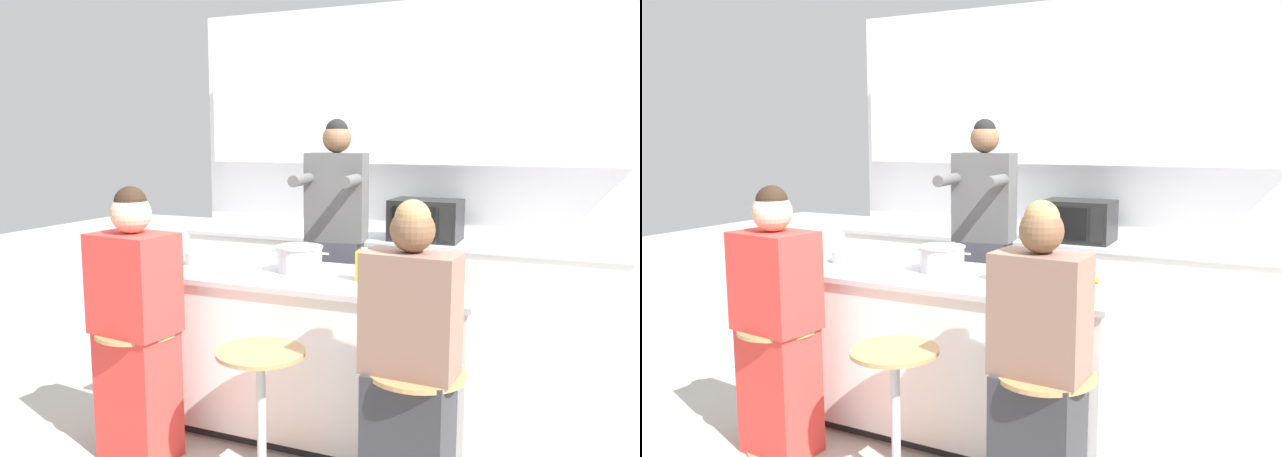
# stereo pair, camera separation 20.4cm
# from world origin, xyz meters

# --- Properties ---
(ground_plane) EXTENTS (16.00, 16.00, 0.00)m
(ground_plane) POSITION_xyz_m (0.00, 0.00, 0.00)
(ground_plane) COLOR #B2ADA3
(wall_back) EXTENTS (3.61, 0.22, 2.70)m
(wall_back) POSITION_xyz_m (0.00, 1.76, 1.54)
(wall_back) COLOR white
(wall_back) RESTS_ON ground_plane
(back_counter) EXTENTS (3.35, 0.59, 0.90)m
(back_counter) POSITION_xyz_m (0.00, 1.48, 0.45)
(back_counter) COLOR white
(back_counter) RESTS_ON ground_plane
(kitchen_island) EXTENTS (1.82, 0.73, 0.90)m
(kitchen_island) POSITION_xyz_m (0.00, 0.00, 0.46)
(kitchen_island) COLOR black
(kitchen_island) RESTS_ON ground_plane
(bar_stool_leftmost) EXTENTS (0.42, 0.42, 0.67)m
(bar_stool_leftmost) POSITION_xyz_m (-0.73, -0.60, 0.40)
(bar_stool_leftmost) COLOR tan
(bar_stool_leftmost) RESTS_ON ground_plane
(bar_stool_center) EXTENTS (0.42, 0.42, 0.67)m
(bar_stool_center) POSITION_xyz_m (0.00, -0.63, 0.40)
(bar_stool_center) COLOR tan
(bar_stool_center) RESTS_ON ground_plane
(bar_stool_rightmost) EXTENTS (0.42, 0.42, 0.67)m
(bar_stool_rightmost) POSITION_xyz_m (0.73, -0.60, 0.40)
(bar_stool_rightmost) COLOR tan
(bar_stool_rightmost) RESTS_ON ground_plane
(person_cooking) EXTENTS (0.45, 0.58, 1.77)m
(person_cooking) POSITION_xyz_m (-0.15, 0.69, 0.88)
(person_cooking) COLOR #383842
(person_cooking) RESTS_ON ground_plane
(person_wrapped_blanket) EXTENTS (0.43, 0.33, 1.41)m
(person_wrapped_blanket) POSITION_xyz_m (-0.72, -0.63, 0.67)
(person_wrapped_blanket) COLOR red
(person_wrapped_blanket) RESTS_ON ground_plane
(person_seated_near) EXTENTS (0.40, 0.28, 1.40)m
(person_seated_near) POSITION_xyz_m (0.71, -0.63, 0.64)
(person_seated_near) COLOR #333338
(person_seated_near) RESTS_ON ground_plane
(cooking_pot) EXTENTS (0.35, 0.27, 0.15)m
(cooking_pot) POSITION_xyz_m (-0.12, 0.06, 0.98)
(cooking_pot) COLOR #B7BABC
(cooking_pot) RESTS_ON kitchen_island
(fruit_bowl) EXTENTS (0.22, 0.22, 0.07)m
(fruit_bowl) POSITION_xyz_m (-0.75, 0.05, 0.94)
(fruit_bowl) COLOR silver
(fruit_bowl) RESTS_ON kitchen_island
(coffee_cup_near) EXTENTS (0.11, 0.08, 0.10)m
(coffee_cup_near) POSITION_xyz_m (0.64, -0.14, 0.95)
(coffee_cup_near) COLOR #4C7099
(coffee_cup_near) RESTS_ON kitchen_island
(banana_bunch) EXTENTS (0.18, 0.13, 0.06)m
(banana_bunch) POSITION_xyz_m (0.69, 0.15, 0.93)
(banana_bunch) COLOR yellow
(banana_bunch) RESTS_ON kitchen_island
(juice_carton) EXTENTS (0.07, 0.07, 0.18)m
(juice_carton) POSITION_xyz_m (0.29, -0.02, 0.98)
(juice_carton) COLOR gold
(juice_carton) RESTS_ON kitchen_island
(microwave) EXTENTS (0.51, 0.36, 0.30)m
(microwave) POSITION_xyz_m (0.27, 1.44, 1.05)
(microwave) COLOR black
(microwave) RESTS_ON back_counter
(potted_plant) EXTENTS (0.16, 0.16, 0.23)m
(potted_plant) POSITION_xyz_m (-0.54, 1.48, 1.01)
(potted_plant) COLOR beige
(potted_plant) RESTS_ON back_counter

